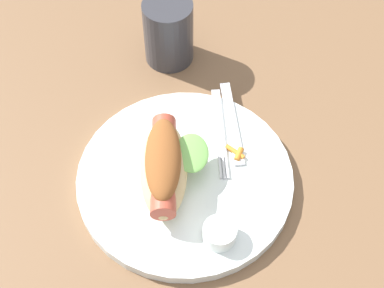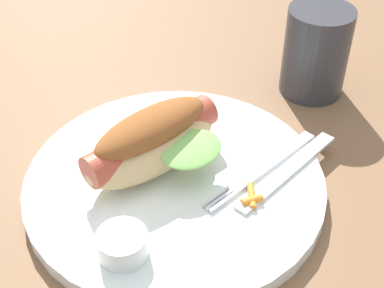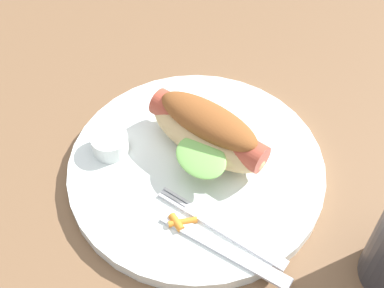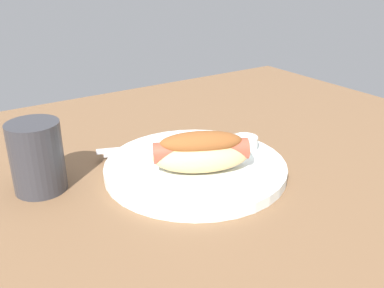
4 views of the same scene
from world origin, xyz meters
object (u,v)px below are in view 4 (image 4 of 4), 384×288
(sauce_ramekin, at_px, (245,143))
(carrot_garnish, at_px, (171,144))
(drinking_cup, at_px, (37,157))
(fork, at_px, (148,152))
(plate, at_px, (195,168))
(hot_dog, at_px, (198,152))
(knife, at_px, (140,148))

(sauce_ramekin, bearing_deg, carrot_garnish, -38.98)
(drinking_cup, bearing_deg, fork, 178.30)
(plate, relative_size, carrot_garnish, 9.29)
(plate, height_order, carrot_garnish, carrot_garnish)
(fork, bearing_deg, drinking_cup, -158.33)
(fork, bearing_deg, sauce_ramekin, -4.94)
(drinking_cup, bearing_deg, hot_dog, 152.88)
(sauce_ramekin, distance_m, fork, 0.16)
(sauce_ramekin, height_order, knife, sauce_ramekin)
(knife, xyz_separation_m, carrot_garnish, (-0.05, 0.02, 0.00))
(fork, relative_size, knife, 1.00)
(hot_dog, relative_size, fork, 1.09)
(fork, distance_m, drinking_cup, 0.18)
(carrot_garnish, bearing_deg, knife, -21.68)
(fork, height_order, drinking_cup, drinking_cup)
(sauce_ramekin, height_order, fork, sauce_ramekin)
(carrot_garnish, height_order, drinking_cup, drinking_cup)
(plate, height_order, sauce_ramekin, sauce_ramekin)
(hot_dog, xyz_separation_m, fork, (0.03, -0.10, -0.03))
(carrot_garnish, relative_size, drinking_cup, 0.30)
(fork, height_order, knife, same)
(hot_dog, relative_size, sauce_ramekin, 3.77)
(plate, xyz_separation_m, drinking_cup, (0.22, -0.08, 0.04))
(plate, xyz_separation_m, fork, (0.04, -0.07, 0.01))
(hot_dog, distance_m, carrot_garnish, 0.11)
(knife, bearing_deg, plate, -43.17)
(plate, xyz_separation_m, carrot_garnish, (-0.00, -0.08, 0.01))
(knife, height_order, carrot_garnish, carrot_garnish)
(carrot_garnish, bearing_deg, sauce_ramekin, 141.02)
(plate, xyz_separation_m, hot_dog, (0.01, 0.02, 0.04))
(sauce_ramekin, xyz_separation_m, carrot_garnish, (0.10, -0.08, -0.01))
(plate, bearing_deg, hot_dog, 63.96)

